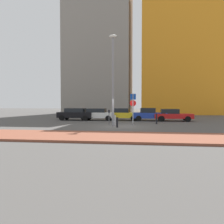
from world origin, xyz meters
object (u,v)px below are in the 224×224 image
Objects in this scene: parked_car_red at (172,115)px; traffic_bollard_mid at (115,120)px; traffic_bollard_far at (157,119)px; parked_car_blue at (150,114)px; parked_car_black at (76,114)px; traffic_bollard_near at (117,122)px; parked_car_white at (97,114)px; parking_sign_post at (133,105)px; parked_car_yellow at (123,114)px; parking_meter at (109,115)px; street_lamp at (113,74)px.

parked_car_red is 8.68m from traffic_bollard_mid.
parked_car_red is 4.52× the size of traffic_bollard_mid.
parked_car_blue is at bearing 97.97° from traffic_bollard_far.
parked_car_black reaches higher than traffic_bollard_near.
parked_car_white is 7.31m from parking_sign_post.
parked_car_red is (11.65, 0.22, -0.05)m from parked_car_black.
parked_car_yellow is at bearing 129.96° from traffic_bollard_far.
parked_car_red is 8.88m from parking_meter.
street_lamp is at bearing -147.25° from traffic_bollard_far.
traffic_bollard_far is (0.60, -4.29, -0.25)m from parked_car_blue.
parked_car_blue is at bearing -5.86° from parked_car_yellow.
traffic_bollard_mid is at bearing -90.81° from parked_car_yellow.
parked_car_black reaches higher than parked_car_red.
parking_meter is 0.18× the size of street_lamp.
parking_meter reaches higher than traffic_bollard_near.
traffic_bollard_near is 0.85× the size of traffic_bollard_far.
street_lamp reaches higher than traffic_bollard_mid.
parked_car_blue is (3.28, -0.34, 0.01)m from parked_car_yellow.
parking_sign_post reaches higher than traffic_bollard_near.
parked_car_white is 4.48× the size of traffic_bollard_mid.
parked_car_yellow is (5.74, 0.62, -0.02)m from parked_car_black.
parked_car_red is at bearing 55.00° from traffic_bollard_near.
parked_car_yellow is 1.04× the size of parked_car_blue.
parked_car_black is at bearing 129.81° from street_lamp.
parking_sign_post reaches higher than parked_car_black.
traffic_bollard_far is at bearing 27.18° from traffic_bollard_mid.
parked_car_white is 6.93m from traffic_bollard_mid.
street_lamp is (-0.21, -7.26, 4.06)m from parked_car_yellow.
street_lamp is at bearing -50.19° from parked_car_black.
parked_car_black is at bearing 157.37° from traffic_bollard_far.
traffic_bollard_near is (6.06, -7.77, -0.34)m from parked_car_black.
traffic_bollard_near is 1.76m from traffic_bollard_mid.
parking_sign_post is (4.67, -5.51, 1.15)m from parked_car_white.
parking_sign_post is 2.51m from parking_meter.
parked_car_black reaches higher than parked_car_yellow.
parking_sign_post is 2.07× the size of parking_meter.
street_lamp is 8.61× the size of traffic_bollard_mid.
parked_car_red is at bearing -3.90° from parked_car_yellow.
street_lamp reaches higher than parked_car_black.
parking_sign_post is 3.44× the size of traffic_bollard_near.
parked_car_white is 9.00m from parked_car_red.
parked_car_black is 2.65m from parked_car_white.
parking_meter is (2.39, -5.90, 0.18)m from parked_car_white.
parked_car_white reaches higher than parked_car_red.
traffic_bollard_far is at bearing -82.03° from parked_car_blue.
parking_meter is at bearing -123.68° from parked_car_blue.
parked_car_black is 1.00× the size of parked_car_white.
parking_sign_post is 3.66m from street_lamp.
parked_car_red is at bearing 51.95° from parking_sign_post.
parked_car_yellow reaches higher than parked_car_white.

